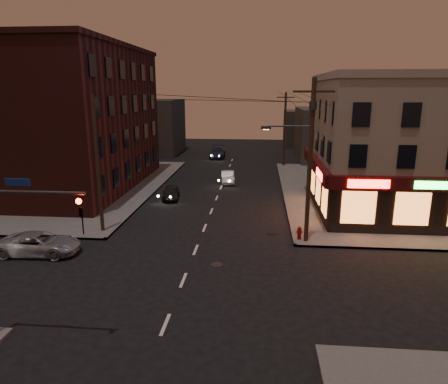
# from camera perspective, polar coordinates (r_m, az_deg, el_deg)

# --- Properties ---
(ground) EXTENTS (120.00, 120.00, 0.00)m
(ground) POSITION_cam_1_polar(r_m,az_deg,el_deg) (21.00, -5.83, -12.42)
(ground) COLOR black
(ground) RESTS_ON ground
(sidewalk_ne) EXTENTS (24.00, 28.00, 0.15)m
(sidewalk_ne) POSITION_cam_1_polar(r_m,az_deg,el_deg) (41.09, 25.27, -0.18)
(sidewalk_ne) COLOR #514F4C
(sidewalk_ne) RESTS_ON ground
(sidewalk_nw) EXTENTS (24.00, 28.00, 0.15)m
(sidewalk_nw) POSITION_cam_1_polar(r_m,az_deg,el_deg) (44.24, -24.46, 0.87)
(sidewalk_nw) COLOR #514F4C
(sidewalk_nw) RESTS_ON ground
(pizza_building) EXTENTS (15.85, 12.85, 10.50)m
(pizza_building) POSITION_cam_1_polar(r_m,az_deg,el_deg) (34.31, 26.05, 6.09)
(pizza_building) COLOR tan
(pizza_building) RESTS_ON sidewalk_ne
(brick_apartment) EXTENTS (12.00, 20.00, 13.00)m
(brick_apartment) POSITION_cam_1_polar(r_m,az_deg,el_deg) (41.68, -21.16, 9.61)
(brick_apartment) COLOR #431915
(brick_apartment) RESTS_ON sidewalk_nw
(bg_building_ne_a) EXTENTS (10.00, 12.00, 7.00)m
(bg_building_ne_a) POSITION_cam_1_polar(r_m,az_deg,el_deg) (57.61, 15.50, 7.97)
(bg_building_ne_a) COLOR #3F3D3A
(bg_building_ne_a) RESTS_ON ground
(bg_building_nw) EXTENTS (9.00, 10.00, 8.00)m
(bg_building_nw) POSITION_cam_1_polar(r_m,az_deg,el_deg) (62.89, -10.48, 9.21)
(bg_building_nw) COLOR #3F3D3A
(bg_building_nw) RESTS_ON ground
(bg_building_ne_b) EXTENTS (8.00, 8.00, 6.00)m
(bg_building_ne_b) POSITION_cam_1_polar(r_m,az_deg,el_deg) (71.15, 11.91, 8.92)
(bg_building_ne_b) COLOR #3F3D3A
(bg_building_ne_b) RESTS_ON ground
(utility_pole_main) EXTENTS (4.20, 0.44, 10.00)m
(utility_pole_main) POSITION_cam_1_polar(r_m,az_deg,el_deg) (24.63, 11.98, 5.48)
(utility_pole_main) COLOR #382619
(utility_pole_main) RESTS_ON sidewalk_ne
(utility_pole_far) EXTENTS (0.26, 0.26, 9.00)m
(utility_pole_far) POSITION_cam_1_polar(r_m,az_deg,el_deg) (50.70, 8.66, 8.82)
(utility_pole_far) COLOR #382619
(utility_pole_far) RESTS_ON sidewalk_ne
(utility_pole_west) EXTENTS (0.24, 0.24, 9.00)m
(utility_pole_west) POSITION_cam_1_polar(r_m,az_deg,el_deg) (27.44, -17.60, 3.65)
(utility_pole_west) COLOR #382619
(utility_pole_west) RESTS_ON sidewalk_nw
(traffic_signal) EXTENTS (4.49, 0.32, 6.47)m
(traffic_signal) POSITION_cam_1_polar(r_m,az_deg,el_deg) (16.67, -29.37, -6.06)
(traffic_signal) COLOR #333538
(traffic_signal) RESTS_ON ground
(suv_cross) EXTENTS (4.76, 2.32, 1.30)m
(suv_cross) POSITION_cam_1_polar(r_m,az_deg,el_deg) (26.10, -24.86, -6.70)
(suv_cross) COLOR #97999F
(suv_cross) RESTS_ON ground
(sedan_near) EXTENTS (1.81, 3.60, 1.18)m
(sedan_near) POSITION_cam_1_polar(r_m,az_deg,el_deg) (35.76, -7.60, -0.06)
(sedan_near) COLOR black
(sedan_near) RESTS_ON ground
(sedan_mid) EXTENTS (1.73, 3.89, 1.24)m
(sedan_mid) POSITION_cam_1_polar(r_m,az_deg,el_deg) (41.64, 0.54, 2.17)
(sedan_mid) COLOR #64615E
(sedan_mid) RESTS_ON ground
(sedan_far) EXTENTS (2.30, 5.26, 1.51)m
(sedan_far) POSITION_cam_1_polar(r_m,az_deg,el_deg) (57.41, -0.90, 5.71)
(sedan_far) COLOR #1B1F37
(sedan_far) RESTS_ON ground
(fire_hydrant) EXTENTS (0.39, 0.39, 0.85)m
(fire_hydrant) POSITION_cam_1_polar(r_m,az_deg,el_deg) (26.07, 10.72, -5.68)
(fire_hydrant) COLOR maroon
(fire_hydrant) RESTS_ON sidewalk_ne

